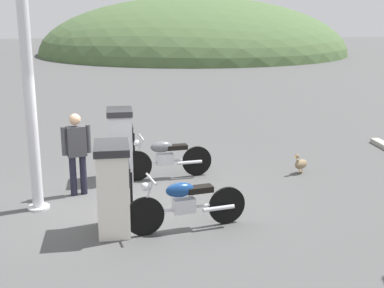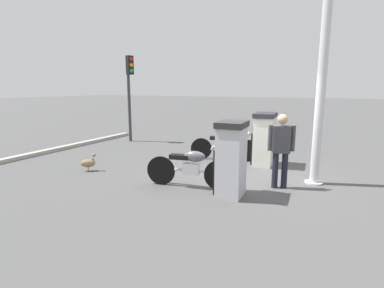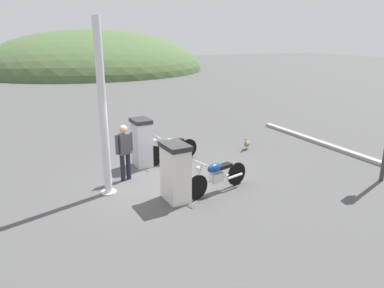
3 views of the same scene
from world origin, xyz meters
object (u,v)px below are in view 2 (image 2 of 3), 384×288
fuel_pump_near (264,139)px  roadside_traffic_light (130,83)px  motorcycle_far_pump (191,166)px  canopy_support_pole (321,89)px  fuel_pump_far (231,159)px  attendant_person (281,146)px  motorcycle_near_pump (226,144)px  wandering_duck (88,163)px

fuel_pump_near → roadside_traffic_light: bearing=-13.3°
motorcycle_far_pump → canopy_support_pole: (-2.41, -1.54, 1.66)m
fuel_pump_far → canopy_support_pole: canopy_support_pole is taller
fuel_pump_far → canopy_support_pole: (-1.45, -1.62, 1.37)m
fuel_pump_near → attendant_person: bearing=113.7°
motorcycle_far_pump → canopy_support_pole: canopy_support_pole is taller
fuel_pump_far → motorcycle_near_pump: (1.16, -2.80, -0.29)m
fuel_pump_near → roadside_traffic_light: 6.12m
motorcycle_near_pump → canopy_support_pole: size_ratio=0.46×
motorcycle_near_pump → wandering_duck: bearing=44.8°
roadside_traffic_light → canopy_support_pole: size_ratio=0.76×
fuel_pump_near → motorcycle_near_pump: size_ratio=0.73×
fuel_pump_far → motorcycle_far_pump: bearing=-4.6°
motorcycle_near_pump → fuel_pump_far: bearing=112.5°
attendant_person → wandering_duck: bearing=10.9°
roadside_traffic_light → canopy_support_pole: bearing=161.0°
wandering_duck → canopy_support_pole: canopy_support_pole is taller
motorcycle_near_pump → motorcycle_far_pump: 2.73m
attendant_person → wandering_duck: size_ratio=3.45×
motorcycle_far_pump → fuel_pump_far: bearing=175.4°
motorcycle_far_pump → roadside_traffic_light: bearing=-40.0°
motorcycle_far_pump → attendant_person: bearing=-153.9°
fuel_pump_far → attendant_person: (-0.80, -0.94, 0.15)m
fuel_pump_near → fuel_pump_far: fuel_pump_far is taller
motorcycle_far_pump → attendant_person: 2.00m
canopy_support_pole → attendant_person: bearing=46.0°
motorcycle_far_pump → attendant_person: size_ratio=1.21×
motorcycle_near_pump → attendant_person: size_ratio=1.25×
roadside_traffic_light → canopy_support_pole: (-7.21, 2.49, -0.19)m
fuel_pump_far → roadside_traffic_light: roadside_traffic_light is taller
motorcycle_near_pump → wandering_duck: (2.80, 2.78, -0.26)m
fuel_pump_near → attendant_person: (-0.80, 1.81, 0.17)m
fuel_pump_near → canopy_support_pole: 2.31m
fuel_pump_near → attendant_person: 1.99m
wandering_duck → canopy_support_pole: (-5.42, -1.60, 1.92)m
roadside_traffic_light → motorcycle_near_pump: bearing=164.1°
fuel_pump_far → fuel_pump_near: bearing=-90.0°
motorcycle_far_pump → motorcycle_near_pump: bearing=-85.7°
fuel_pump_far → roadside_traffic_light: (5.75, -4.10, 1.56)m
attendant_person → roadside_traffic_light: bearing=-25.8°
attendant_person → canopy_support_pole: bearing=-134.0°
fuel_pump_near → wandering_duck: bearing=34.6°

